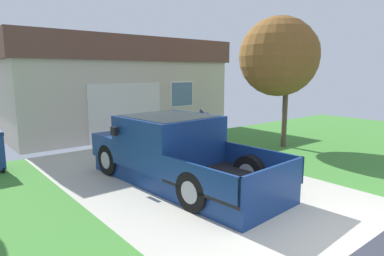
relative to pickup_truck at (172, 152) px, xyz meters
The scene contains 5 objects.
pickup_truck is the anchor object (origin of this frame).
person_with_hat 1.71m from the pickup_truck, 24.82° to the left, with size 0.46×0.46×1.61m.
handbag 1.86m from the pickup_truck, 13.93° to the left, with size 0.30×0.21×0.43m.
house_with_garage 8.50m from the pickup_truck, 74.40° to the left, with size 9.58×6.14×4.05m.
front_yard_tree 5.93m from the pickup_truck, ahead, with size 2.84×2.76×4.56m.
Camera 1 is at (-4.91, -2.05, 2.66)m, focal length 31.30 mm.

